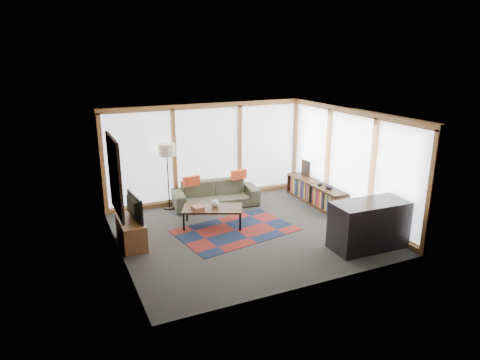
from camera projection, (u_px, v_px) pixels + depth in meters
name	position (u px, v px, depth m)	size (l,w,h in m)	color
ground	(247.00, 232.00, 9.53)	(5.50, 5.50, 0.00)	#282826
room_envelope	(257.00, 157.00, 9.77)	(5.52, 5.02, 2.62)	#3A2E2A
rug	(236.00, 230.00, 9.60)	(2.54, 1.63, 0.01)	maroon
sofa	(216.00, 194.00, 11.08)	(2.18, 0.85, 0.64)	#323728
pillow_left	(191.00, 181.00, 10.67)	(0.43, 0.13, 0.24)	red
pillow_right	(239.00, 175.00, 11.23)	(0.43, 0.13, 0.24)	red
floor_lamp	(168.00, 177.00, 10.73)	(0.42, 0.42, 1.69)	black
coffee_table	(213.00, 217.00, 9.80)	(1.34, 0.67, 0.45)	#311B14
book_stack	(198.00, 208.00, 9.57)	(0.22, 0.27, 0.09)	brown
vase	(215.00, 203.00, 9.75)	(0.20, 0.20, 0.17)	beige
bookshelf	(316.00, 193.00, 11.23)	(0.41, 2.25, 0.56)	#311B14
bowl_a	(329.00, 187.00, 10.67)	(0.21, 0.21, 0.10)	black
bowl_b	(320.00, 184.00, 10.96)	(0.16, 0.16, 0.08)	black
shelf_picture	(306.00, 168.00, 11.76)	(0.04, 0.33, 0.43)	black
tv_console	(131.00, 232.00, 8.83)	(0.46, 1.10, 0.55)	brown
television	(130.00, 208.00, 8.68)	(0.92, 0.12, 0.53)	black
bar_counter	(369.00, 225.00, 8.66)	(1.54, 0.72, 0.98)	black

